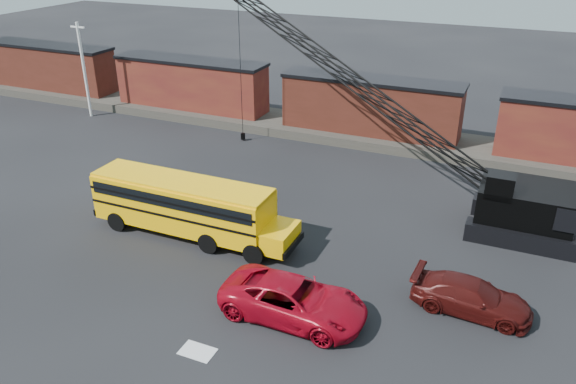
% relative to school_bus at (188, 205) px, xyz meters
% --- Properties ---
extents(ground, '(160.00, 160.00, 0.00)m').
position_rel_school_bus_xyz_m(ground, '(4.76, -3.78, -1.79)').
color(ground, black).
rests_on(ground, ground).
extents(gravel_berm, '(120.00, 5.00, 0.70)m').
position_rel_school_bus_xyz_m(gravel_berm, '(4.76, 18.22, -1.44)').
color(gravel_berm, '#4B463D').
rests_on(gravel_berm, ground).
extents(boxcar_west_far, '(13.70, 3.10, 4.17)m').
position_rel_school_bus_xyz_m(boxcar_west_far, '(-27.24, 18.22, 0.97)').
color(boxcar_west_far, '#4A1D14').
rests_on(boxcar_west_far, gravel_berm).
extents(boxcar_west_near, '(13.70, 3.10, 4.17)m').
position_rel_school_bus_xyz_m(boxcar_west_near, '(-11.24, 18.22, 0.97)').
color(boxcar_west_near, '#4E1616').
rests_on(boxcar_west_near, gravel_berm).
extents(boxcar_mid, '(13.70, 3.10, 4.17)m').
position_rel_school_bus_xyz_m(boxcar_mid, '(4.76, 18.22, 0.97)').
color(boxcar_mid, '#4A1D14').
rests_on(boxcar_mid, gravel_berm).
extents(utility_pole, '(1.40, 0.24, 8.00)m').
position_rel_school_bus_xyz_m(utility_pole, '(-19.24, 14.22, 2.36)').
color(utility_pole, silver).
rests_on(utility_pole, ground).
extents(snow_patch, '(1.40, 0.90, 0.02)m').
position_rel_school_bus_xyz_m(snow_patch, '(5.26, -7.78, -1.78)').
color(snow_patch, silver).
rests_on(snow_patch, ground).
extents(school_bus, '(11.65, 2.65, 3.19)m').
position_rel_school_bus_xyz_m(school_bus, '(0.00, 0.00, 0.00)').
color(school_bus, '#FFB605').
rests_on(school_bus, ground).
extents(red_pickup, '(6.36, 2.98, 1.76)m').
position_rel_school_bus_xyz_m(red_pickup, '(7.90, -4.22, -0.91)').
color(red_pickup, '#A6081A').
rests_on(red_pickup, ground).
extents(maroon_suv, '(5.25, 2.36, 1.49)m').
position_rel_school_bus_xyz_m(maroon_suv, '(14.83, -0.77, -1.05)').
color(maroon_suv, '#3D0C0A').
rests_on(maroon_suv, ground).
extents(crawler_crane, '(23.87, 9.29, 11.38)m').
position_rel_school_bus_xyz_m(crawler_crane, '(5.48, 10.76, 4.76)').
color(crawler_crane, black).
rests_on(crawler_crane, ground).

